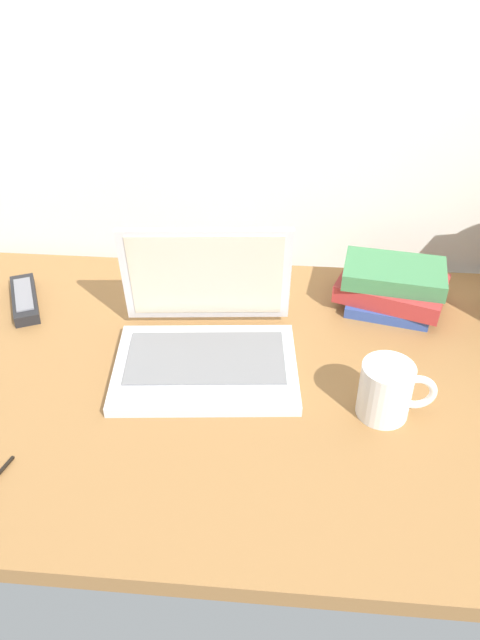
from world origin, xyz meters
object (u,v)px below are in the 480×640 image
remote_control_near (25,299)px  book_stack (392,286)px  coffee_mug (387,390)px  laptop (206,335)px

remote_control_near → book_stack: 0.73m
coffee_mug → remote_control_near: size_ratio=0.73×
laptop → book_stack: size_ratio=1.40×
coffee_mug → book_stack: (0.04, 0.31, -0.00)m
coffee_mug → remote_control_near: bearing=160.0°
remote_control_near → book_stack: size_ratio=0.70×
laptop → remote_control_near: laptop is taller
book_stack → coffee_mug: bearing=-97.9°
laptop → remote_control_near: bearing=161.1°
remote_control_near → book_stack: bearing=4.9°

